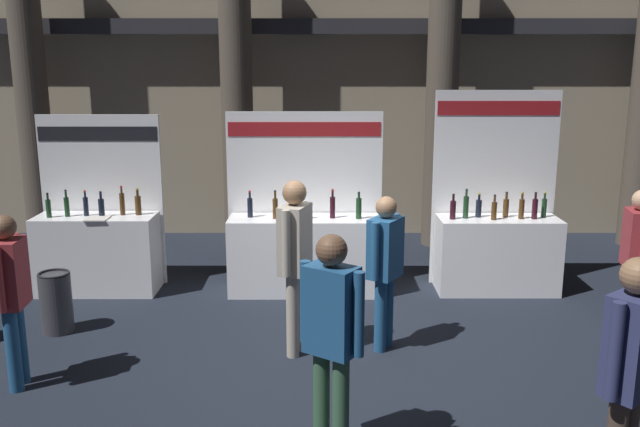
{
  "coord_description": "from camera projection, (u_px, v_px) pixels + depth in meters",
  "views": [
    {
      "loc": [
        -0.3,
        -6.33,
        2.86
      ],
      "look_at": [
        -0.26,
        1.09,
        1.19
      ],
      "focal_mm": 37.62,
      "sensor_mm": 36.0,
      "label": 1
    }
  ],
  "objects": [
    {
      "name": "exhibitor_booth_0",
      "position": [
        95.0,
        246.0,
        8.51
      ],
      "size": [
        1.56,
        0.68,
        2.23
      ],
      "color": "white",
      "rests_on": "ground_plane"
    },
    {
      "name": "trash_bin",
      "position": [
        52.0,
        303.0,
        7.22
      ],
      "size": [
        0.34,
        0.34,
        0.67
      ],
      "color": "#38383D",
      "rests_on": "ground_plane"
    },
    {
      "name": "exhibitor_booth_2",
      "position": [
        493.0,
        243.0,
        8.56
      ],
      "size": [
        1.59,
        0.66,
        2.53
      ],
      "color": "white",
      "rests_on": "ground_plane"
    },
    {
      "name": "exhibitor_booth_1",
      "position": [
        301.0,
        247.0,
        8.5
      ],
      "size": [
        1.99,
        0.66,
        2.27
      ],
      "color": "white",
      "rests_on": "ground_plane"
    },
    {
      "name": "hall_colonnade",
      "position": [
        335.0,
        52.0,
        10.85
      ],
      "size": [
        12.74,
        1.2,
        6.24
      ],
      "color": "gray",
      "rests_on": "ground_plane"
    },
    {
      "name": "visitor_0",
      "position": [
        626.0,
        366.0,
        4.17
      ],
      "size": [
        0.4,
        0.39,
        1.72
      ],
      "rotation": [
        0.0,
        0.0,
        3.82
      ],
      "color": "#47382D",
      "rests_on": "ground_plane"
    },
    {
      "name": "visitor_4",
      "position": [
        633.0,
        250.0,
        7.0
      ],
      "size": [
        0.32,
        0.54,
        1.6
      ],
      "rotation": [
        0.0,
        0.0,
        4.53
      ],
      "color": "navy",
      "rests_on": "ground_plane"
    },
    {
      "name": "visitor_1",
      "position": [
        292.0,
        252.0,
        6.54
      ],
      "size": [
        0.34,
        0.53,
        1.77
      ],
      "rotation": [
        0.0,
        0.0,
        1.25
      ],
      "color": "#ADA393",
      "rests_on": "ground_plane"
    },
    {
      "name": "visitor_5",
      "position": [
        328.0,
        328.0,
        4.79
      ],
      "size": [
        0.46,
        0.4,
        1.7
      ],
      "rotation": [
        0.0,
        0.0,
        2.54
      ],
      "color": "#33563D",
      "rests_on": "ground_plane"
    },
    {
      "name": "ground_plane",
      "position": [
        346.0,
        352.0,
        6.8
      ],
      "size": [
        25.49,
        25.49,
        0.0
      ],
      "primitive_type": "plane",
      "color": "black"
    },
    {
      "name": "visitor_2",
      "position": [
        6.0,
        288.0,
        5.85
      ],
      "size": [
        0.27,
        0.52,
        1.59
      ],
      "rotation": [
        0.0,
        0.0,
        1.65
      ],
      "color": "navy",
      "rests_on": "ground_plane"
    },
    {
      "name": "visitor_7",
      "position": [
        382.0,
        260.0,
        6.68
      ],
      "size": [
        0.4,
        0.46,
        1.59
      ],
      "rotation": [
        0.0,
        0.0,
        1.02
      ],
      "color": "navy",
      "rests_on": "ground_plane"
    }
  ]
}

